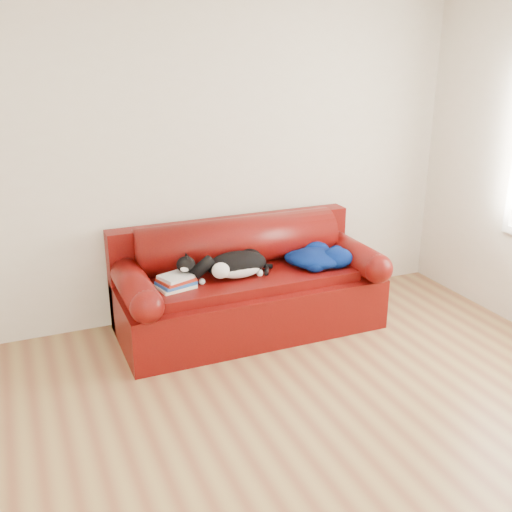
{
  "coord_description": "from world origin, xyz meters",
  "views": [
    {
      "loc": [
        -1.54,
        -2.65,
        2.23
      ],
      "look_at": [
        0.16,
        1.35,
        0.68
      ],
      "focal_mm": 42.0,
      "sensor_mm": 36.0,
      "label": 1
    }
  ],
  "objects_px": {
    "book_stack": "(176,282)",
    "blanket": "(317,257)",
    "sofa_base": "(249,302)",
    "cat": "(237,265)"
  },
  "relations": [
    {
      "from": "sofa_base",
      "to": "cat",
      "type": "xyz_separation_m",
      "value": [
        -0.13,
        -0.06,
        0.36
      ]
    },
    {
      "from": "book_stack",
      "to": "blanket",
      "type": "relative_size",
      "value": 0.55
    },
    {
      "from": "sofa_base",
      "to": "blanket",
      "type": "height_order",
      "value": "blanket"
    },
    {
      "from": "book_stack",
      "to": "blanket",
      "type": "xyz_separation_m",
      "value": [
        1.2,
        0.01,
        0.02
      ]
    },
    {
      "from": "cat",
      "to": "blanket",
      "type": "height_order",
      "value": "cat"
    },
    {
      "from": "sofa_base",
      "to": "cat",
      "type": "bearing_deg",
      "value": -153.78
    },
    {
      "from": "book_stack",
      "to": "cat",
      "type": "height_order",
      "value": "cat"
    },
    {
      "from": "sofa_base",
      "to": "book_stack",
      "type": "height_order",
      "value": "book_stack"
    },
    {
      "from": "cat",
      "to": "sofa_base",
      "type": "bearing_deg",
      "value": 6.21
    },
    {
      "from": "sofa_base",
      "to": "blanket",
      "type": "relative_size",
      "value": 3.8
    }
  ]
}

